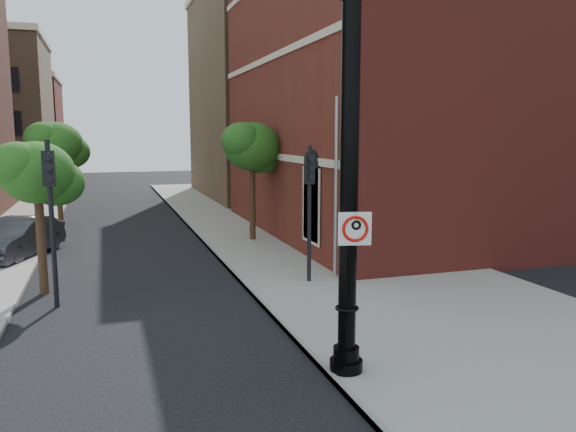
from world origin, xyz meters
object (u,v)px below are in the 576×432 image
object	(u,v)px
traffic_signal_right	(310,192)
parked_car	(18,238)
no_parking_sign	(355,228)
traffic_signal_left	(50,196)
lamppost	(349,197)

from	to	relation	value
traffic_signal_right	parked_car	bearing A→B (deg)	143.43
no_parking_sign	traffic_signal_left	world-z (taller)	traffic_signal_left
no_parking_sign	traffic_signal_right	distance (m)	6.51
lamppost	no_parking_sign	xyz separation A→B (m)	(0.05, -0.18, -0.53)
parked_car	traffic_signal_right	world-z (taller)	traffic_signal_right
lamppost	traffic_signal_right	distance (m)	6.37
parked_car	lamppost	bearing A→B (deg)	-39.23
lamppost	parked_car	world-z (taller)	lamppost
parked_car	traffic_signal_left	bearing A→B (deg)	-53.58
lamppost	parked_car	xyz separation A→B (m)	(-7.11, 12.84, -2.60)
lamppost	traffic_signal_right	world-z (taller)	lamppost
no_parking_sign	traffic_signal_left	xyz separation A→B (m)	(-5.40, 6.31, 0.10)
lamppost	traffic_signal_right	bearing A→B (deg)	75.84
traffic_signal_left	traffic_signal_right	world-z (taller)	traffic_signal_left
traffic_signal_right	no_parking_sign	bearing A→B (deg)	-102.27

